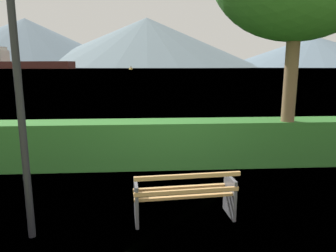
{
  "coord_description": "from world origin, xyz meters",
  "views": [
    {
      "loc": [
        -0.57,
        -4.67,
        2.46
      ],
      "look_at": [
        0.0,
        3.85,
        0.79
      ],
      "focal_mm": 32.84,
      "sensor_mm": 36.0,
      "label": 1
    }
  ],
  "objects_px": {
    "lamp_post": "(15,53)",
    "fishing_boat_near": "(131,68)",
    "cargo_ship_large": "(19,62)",
    "park_bench": "(185,195)"
  },
  "relations": [
    {
      "from": "lamp_post",
      "to": "fishing_boat_near",
      "type": "distance_m",
      "value": 218.95
    },
    {
      "from": "cargo_ship_large",
      "to": "fishing_boat_near",
      "type": "bearing_deg",
      "value": -39.66
    },
    {
      "from": "cargo_ship_large",
      "to": "fishing_boat_near",
      "type": "distance_m",
      "value": 148.28
    },
    {
      "from": "lamp_post",
      "to": "fishing_boat_near",
      "type": "bearing_deg",
      "value": 92.56
    },
    {
      "from": "park_bench",
      "to": "cargo_ship_large",
      "type": "relative_size",
      "value": 0.02
    },
    {
      "from": "fishing_boat_near",
      "to": "lamp_post",
      "type": "bearing_deg",
      "value": -87.44
    },
    {
      "from": "park_bench",
      "to": "lamp_post",
      "type": "relative_size",
      "value": 0.43
    },
    {
      "from": "park_bench",
      "to": "cargo_ship_large",
      "type": "bearing_deg",
      "value": 111.96
    },
    {
      "from": "lamp_post",
      "to": "cargo_ship_large",
      "type": "height_order",
      "value": "cargo_ship_large"
    },
    {
      "from": "lamp_post",
      "to": "cargo_ship_large",
      "type": "bearing_deg",
      "value": 111.57
    }
  ]
}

